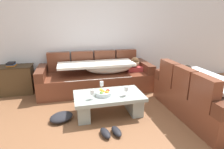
# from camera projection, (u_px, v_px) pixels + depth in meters

# --- Properties ---
(ground_plane) EXTENTS (14.00, 14.00, 0.00)m
(ground_plane) POSITION_uv_depth(u_px,v_px,m) (112.00, 127.00, 2.93)
(ground_plane) COLOR brown
(back_wall) EXTENTS (9.00, 0.10, 2.70)m
(back_wall) POSITION_uv_depth(u_px,v_px,m) (91.00, 31.00, 4.53)
(back_wall) COLOR silver
(back_wall) RESTS_ON ground_plane
(couch_along_wall) EXTENTS (2.57, 0.92, 0.88)m
(couch_along_wall) POSITION_uv_depth(u_px,v_px,m) (98.00, 77.00, 4.36)
(couch_along_wall) COLOR brown
(couch_along_wall) RESTS_ON ground_plane
(couch_near_window) EXTENTS (0.92, 1.82, 0.88)m
(couch_near_window) POSITION_uv_depth(u_px,v_px,m) (200.00, 96.00, 3.25)
(couch_near_window) COLOR brown
(couch_near_window) RESTS_ON ground_plane
(coffee_table) EXTENTS (1.20, 0.68, 0.38)m
(coffee_table) POSITION_uv_depth(u_px,v_px,m) (109.00, 102.00, 3.27)
(coffee_table) COLOR #96A39C
(coffee_table) RESTS_ON ground_plane
(fruit_bowl) EXTENTS (0.28, 0.28, 0.10)m
(fruit_bowl) POSITION_uv_depth(u_px,v_px,m) (104.00, 93.00, 3.17)
(fruit_bowl) COLOR silver
(fruit_bowl) RESTS_ON coffee_table
(wine_glass_near_left) EXTENTS (0.07, 0.07, 0.17)m
(wine_glass_near_left) POSITION_uv_depth(u_px,v_px,m) (92.00, 92.00, 3.00)
(wine_glass_near_left) COLOR silver
(wine_glass_near_left) RESTS_ON coffee_table
(wine_glass_near_right) EXTENTS (0.07, 0.07, 0.17)m
(wine_glass_near_right) POSITION_uv_depth(u_px,v_px,m) (126.00, 89.00, 3.14)
(wine_glass_near_right) COLOR silver
(wine_glass_near_right) RESTS_ON coffee_table
(wine_glass_far_back) EXTENTS (0.07, 0.07, 0.17)m
(wine_glass_far_back) POSITION_uv_depth(u_px,v_px,m) (102.00, 84.00, 3.38)
(wine_glass_far_back) COLOR silver
(wine_glass_far_back) RESTS_ON coffee_table
(open_magazine) EXTENTS (0.30, 0.23, 0.01)m
(open_magazine) POSITION_uv_depth(u_px,v_px,m) (122.00, 93.00, 3.25)
(open_magazine) COLOR white
(open_magazine) RESTS_ON coffee_table
(side_cabinet) EXTENTS (0.72, 0.44, 0.64)m
(side_cabinet) POSITION_uv_depth(u_px,v_px,m) (17.00, 80.00, 4.16)
(side_cabinet) COLOR #4A351E
(side_cabinet) RESTS_ON ground_plane
(book_stack_on_cabinet) EXTENTS (0.18, 0.22, 0.09)m
(book_stack_on_cabinet) POSITION_uv_depth(u_px,v_px,m) (11.00, 64.00, 4.04)
(book_stack_on_cabinet) COLOR #B76623
(book_stack_on_cabinet) RESTS_ON side_cabinet
(pair_of_shoes) EXTENTS (0.33, 0.29, 0.09)m
(pair_of_shoes) POSITION_uv_depth(u_px,v_px,m) (111.00, 132.00, 2.72)
(pair_of_shoes) COLOR black
(pair_of_shoes) RESTS_ON ground_plane
(crumpled_garment) EXTENTS (0.51, 0.49, 0.12)m
(crumpled_garment) POSITION_uv_depth(u_px,v_px,m) (61.00, 117.00, 3.11)
(crumpled_garment) COLOR #232328
(crumpled_garment) RESTS_ON ground_plane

